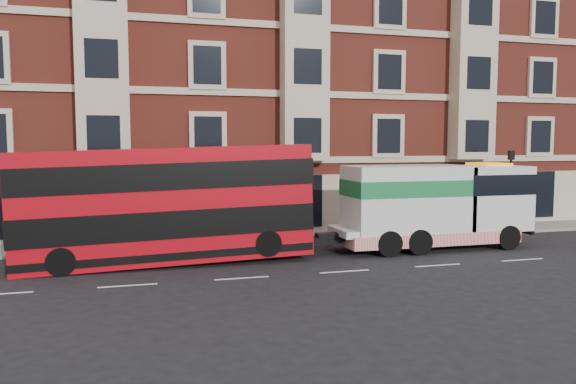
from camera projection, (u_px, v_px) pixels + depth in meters
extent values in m
plane|color=black|center=(345.00, 272.00, 21.47)|extent=(120.00, 120.00, 0.00)
cube|color=slate|center=(291.00, 238.00, 28.66)|extent=(90.00, 3.00, 0.15)
cube|color=maroon|center=(266.00, 78.00, 35.22)|extent=(45.00, 12.00, 18.00)
cylinder|color=black|center=(173.00, 204.00, 25.63)|extent=(0.14, 0.14, 4.00)
cube|color=black|center=(172.00, 158.00, 25.45)|extent=(0.35, 0.15, 0.50)
cylinder|color=black|center=(510.00, 194.00, 30.44)|extent=(0.14, 0.14, 4.00)
cube|color=black|center=(511.00, 155.00, 30.26)|extent=(0.35, 0.15, 0.50)
cube|color=#AC0914|center=(167.00, 204.00, 22.72)|extent=(11.60, 2.59, 4.56)
cube|color=black|center=(167.00, 221.00, 22.78)|extent=(11.64, 2.65, 1.09)
cube|color=black|center=(166.00, 175.00, 22.61)|extent=(11.64, 2.65, 1.04)
cylinder|color=black|center=(61.00, 262.00, 20.71)|extent=(1.08, 0.33, 1.08)
cylinder|color=black|center=(68.00, 250.00, 22.95)|extent=(1.08, 0.33, 1.08)
cylinder|color=black|center=(268.00, 243.00, 22.79)|extent=(1.08, 0.33, 1.08)
cylinder|color=black|center=(256.00, 234.00, 25.03)|extent=(1.08, 0.33, 1.08)
cube|color=silver|center=(431.00, 228.00, 26.05)|extent=(9.32, 2.38, 0.31)
cube|color=silver|center=(488.00, 197.00, 26.74)|extent=(3.31, 2.59, 3.00)
cube|color=silver|center=(407.00, 199.00, 25.60)|extent=(5.59, 2.59, 3.00)
cube|color=#176B38|center=(407.00, 187.00, 25.55)|extent=(5.64, 2.63, 0.72)
cube|color=red|center=(427.00, 236.00, 26.03)|extent=(8.28, 2.65, 0.57)
cylinder|color=black|center=(508.00, 237.00, 25.85)|extent=(1.14, 0.36, 1.14)
cylinder|color=black|center=(478.00, 230.00, 28.10)|extent=(1.14, 0.36, 1.14)
cylinder|color=black|center=(419.00, 242.00, 24.63)|extent=(1.14, 0.41, 1.14)
cylinder|color=black|center=(395.00, 234.00, 26.88)|extent=(1.14, 0.41, 1.14)
cylinder|color=black|center=(389.00, 244.00, 24.25)|extent=(1.14, 0.41, 1.14)
cylinder|color=black|center=(367.00, 235.00, 26.49)|extent=(1.14, 0.41, 1.14)
imported|color=black|center=(77.00, 231.00, 24.85)|extent=(0.70, 0.51, 1.77)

